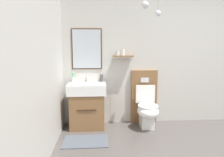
# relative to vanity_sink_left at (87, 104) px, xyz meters

# --- Properties ---
(wall_back) EXTENTS (5.13, 0.63, 2.50)m
(wall_back) POSITION_rel_vanity_sink_left_xyz_m (1.99, 0.26, 0.84)
(wall_back) COLOR beige
(wall_back) RESTS_ON ground
(wall_left) EXTENTS (0.12, 4.26, 2.50)m
(wall_left) POSITION_rel_vanity_sink_left_xyz_m (-0.50, -1.81, 0.84)
(wall_left) COLOR beige
(wall_left) RESTS_ON ground
(bath_mat) EXTENTS (0.68, 0.44, 0.01)m
(bath_mat) POSITION_rel_vanity_sink_left_xyz_m (0.00, -0.59, -0.41)
(bath_mat) COLOR #474C56
(bath_mat) RESTS_ON ground
(vanity_sink_left) EXTENTS (0.66, 0.47, 0.79)m
(vanity_sink_left) POSITION_rel_vanity_sink_left_xyz_m (0.00, 0.00, 0.00)
(vanity_sink_left) COLOR brown
(vanity_sink_left) RESTS_ON ground
(tap_on_left_sink) EXTENTS (0.03, 0.13, 0.11)m
(tap_on_left_sink) POSITION_rel_vanity_sink_left_xyz_m (0.00, 0.17, 0.45)
(tap_on_left_sink) COLOR silver
(tap_on_left_sink) RESTS_ON vanity_sink_left
(toilet) EXTENTS (0.48, 0.62, 1.00)m
(toilet) POSITION_rel_vanity_sink_left_xyz_m (1.05, -0.00, -0.04)
(toilet) COLOR brown
(toilet) RESTS_ON ground
(toothbrush_cup) EXTENTS (0.07, 0.07, 0.20)m
(toothbrush_cup) POSITION_rel_vanity_sink_left_xyz_m (-0.25, 0.16, 0.44)
(toothbrush_cup) COLOR silver
(toothbrush_cup) RESTS_ON vanity_sink_left
(soap_dispenser) EXTENTS (0.06, 0.06, 0.17)m
(soap_dispenser) POSITION_rel_vanity_sink_left_xyz_m (0.26, 0.17, 0.45)
(soap_dispenser) COLOR #4C4C51
(soap_dispenser) RESTS_ON vanity_sink_left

